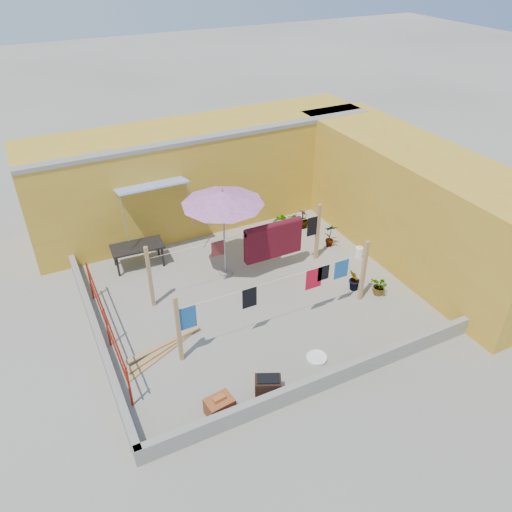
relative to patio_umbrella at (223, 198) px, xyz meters
name	(u,v)px	position (x,y,z in m)	size (l,w,h in m)	color
ground	(253,296)	(0.23, -1.29, -2.39)	(80.00, 80.00, 0.00)	#9E998E
wall_back	(203,173)	(0.73, 3.41, -0.78)	(11.00, 3.27, 3.21)	gold
wall_right	(413,203)	(5.43, -1.29, -0.79)	(2.40, 9.00, 3.20)	gold
parapet_front	(326,380)	(0.23, -4.87, -2.17)	(8.30, 0.16, 0.44)	gray
parapet_left	(98,336)	(-3.85, -1.29, -2.17)	(0.16, 7.30, 0.44)	gray
red_railing	(106,322)	(-3.62, -1.49, -1.67)	(0.05, 4.20, 1.10)	maroon
clothesline_rig	(271,247)	(1.08, -0.73, -1.39)	(5.09, 2.35, 1.80)	tan
patio_umbrella	(223,198)	(0.00, 0.00, 0.00)	(2.93, 2.93, 2.66)	gray
outdoor_table	(137,248)	(-2.10, 1.47, -1.77)	(1.51, 0.82, 0.69)	black
brick_stack	(220,406)	(-2.09, -4.49, -2.18)	(0.59, 0.46, 0.48)	#A94E27
lumber_pile	(162,350)	(-2.59, -2.26, -2.32)	(2.02, 1.00, 0.13)	tan
brazier	(268,386)	(-0.98, -4.49, -2.15)	(0.65, 0.56, 0.49)	black
white_basin	(317,358)	(0.50, -4.07, -2.34)	(0.49, 0.49, 0.09)	white
water_jug_a	(359,252)	(3.93, -0.99, -2.23)	(0.23, 0.23, 0.36)	white
water_jug_b	(289,237)	(2.49, 0.71, -2.25)	(0.19, 0.19, 0.30)	white
green_hose	(281,222)	(2.83, 1.84, -2.35)	(0.57, 0.57, 0.08)	#17681C
plant_back_a	(285,223)	(2.61, 1.18, -2.00)	(0.69, 0.60, 0.77)	#175117
plant_back_b	(303,219)	(3.32, 1.27, -2.07)	(0.36, 0.36, 0.64)	#175117
plant_right_a	(330,235)	(3.47, -0.10, -1.99)	(0.42, 0.28, 0.79)	#175117
plant_right_b	(355,280)	(2.80, -2.30, -2.04)	(0.38, 0.30, 0.69)	#175117
plant_right_c	(380,286)	(3.30, -2.76, -2.12)	(0.49, 0.42, 0.54)	#175117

